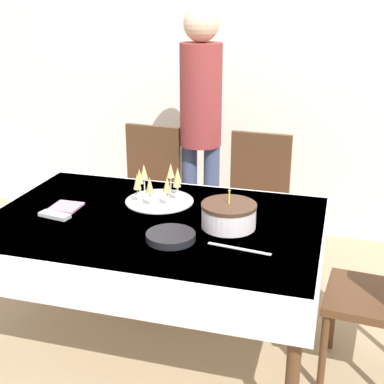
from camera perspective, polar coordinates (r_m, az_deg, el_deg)
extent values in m
plane|color=tan|center=(3.11, -3.78, -15.38)|extent=(12.00, 12.00, 0.00)
cube|color=silver|center=(4.18, 3.80, 13.93)|extent=(8.00, 0.05, 2.70)
cube|color=white|center=(2.75, -4.13, -3.20)|extent=(1.69, 1.12, 0.03)
cube|color=white|center=(2.79, -4.08, -4.90)|extent=(1.72, 1.15, 0.21)
cylinder|color=#51331E|center=(2.37, 10.72, -18.14)|extent=(0.06, 0.06, 0.70)
cylinder|color=#51331E|center=(3.63, -13.03, -4.02)|extent=(0.06, 0.06, 0.70)
cylinder|color=#51331E|center=(3.22, 12.58, -7.22)|extent=(0.06, 0.06, 0.70)
cube|color=#51331E|center=(3.68, -5.31, -1.50)|extent=(0.45, 0.45, 0.04)
cube|color=#51331E|center=(3.75, -4.16, 3.35)|extent=(0.40, 0.07, 0.50)
cylinder|color=#51331E|center=(3.56, -3.84, -6.41)|extent=(0.04, 0.04, 0.43)
cylinder|color=#51331E|center=(3.71, -8.92, -5.45)|extent=(0.04, 0.04, 0.43)
cylinder|color=#51331E|center=(3.85, -1.61, -4.17)|extent=(0.04, 0.04, 0.43)
cylinder|color=#51331E|center=(3.99, -6.39, -3.38)|extent=(0.04, 0.04, 0.43)
cube|color=#51331E|center=(3.49, 6.44, -2.77)|extent=(0.44, 0.44, 0.04)
cube|color=#51331E|center=(3.58, 7.29, 2.36)|extent=(0.40, 0.06, 0.50)
cylinder|color=#51331E|center=(3.40, 8.59, -7.91)|extent=(0.04, 0.04, 0.43)
cylinder|color=#51331E|center=(3.47, 2.71, -7.08)|extent=(0.04, 0.04, 0.43)
cylinder|color=#51331E|center=(3.72, 9.63, -5.40)|extent=(0.04, 0.04, 0.43)
cylinder|color=#51331E|center=(3.79, 4.24, -4.69)|extent=(0.04, 0.04, 0.43)
cube|color=#51331E|center=(2.74, 18.53, -10.69)|extent=(0.46, 0.46, 0.04)
cylinder|color=#51331E|center=(2.72, 13.80, -16.31)|extent=(0.04, 0.04, 0.43)
cylinder|color=#51331E|center=(3.02, 14.78, -12.38)|extent=(0.04, 0.04, 0.43)
cylinder|color=white|center=(2.64, 3.93, -2.68)|extent=(0.27, 0.27, 0.10)
cylinder|color=#4C3323|center=(2.62, 3.97, -1.45)|extent=(0.27, 0.27, 0.02)
cylinder|color=yellow|center=(2.60, 3.99, -0.65)|extent=(0.01, 0.01, 0.06)
sphere|color=#F9CC4C|center=(2.59, 4.01, 0.13)|extent=(0.01, 0.01, 0.01)
cylinder|color=silver|center=(2.98, -3.48, -0.96)|extent=(0.38, 0.38, 0.01)
cylinder|color=silver|center=(2.95, -1.61, -1.00)|extent=(0.05, 0.05, 0.00)
cylinder|color=silver|center=(2.94, -1.61, -0.20)|extent=(0.01, 0.01, 0.08)
cone|color=#E0CC72|center=(2.91, -1.63, 1.37)|extent=(0.04, 0.04, 0.08)
cylinder|color=silver|center=(3.03, -1.53, -0.47)|extent=(0.05, 0.05, 0.00)
cylinder|color=silver|center=(3.01, -1.54, 0.32)|extent=(0.01, 0.01, 0.08)
cone|color=#E0CC72|center=(2.98, -1.55, 1.86)|extent=(0.04, 0.04, 0.08)
cylinder|color=silver|center=(3.10, -2.26, 0.06)|extent=(0.05, 0.05, 0.00)
cylinder|color=silver|center=(3.09, -2.27, 0.84)|extent=(0.01, 0.01, 0.08)
cone|color=#E0CC72|center=(3.06, -2.29, 2.34)|extent=(0.04, 0.04, 0.08)
cylinder|color=silver|center=(3.10, -5.07, -0.06)|extent=(0.05, 0.05, 0.00)
cylinder|color=silver|center=(3.08, -5.09, 0.72)|extent=(0.01, 0.01, 0.08)
cone|color=#E0CC72|center=(3.05, -5.14, 2.22)|extent=(0.04, 0.04, 0.08)
cylinder|color=silver|center=(3.02, -5.54, -0.62)|extent=(0.05, 0.05, 0.00)
cylinder|color=silver|center=(3.00, -5.57, 0.17)|extent=(0.01, 0.01, 0.08)
cone|color=#E0CC72|center=(2.97, -5.63, 1.71)|extent=(0.04, 0.04, 0.08)
cylinder|color=silver|center=(2.93, -5.78, -1.25)|extent=(0.05, 0.05, 0.00)
cylinder|color=silver|center=(2.92, -5.81, -0.44)|extent=(0.01, 0.01, 0.08)
cone|color=#E0CC72|center=(2.89, -5.87, 1.13)|extent=(0.04, 0.04, 0.08)
cylinder|color=silver|center=(2.88, -4.47, -1.67)|extent=(0.05, 0.05, 0.00)
cylinder|color=silver|center=(2.86, -4.49, -0.84)|extent=(0.01, 0.01, 0.08)
cone|color=#E0CC72|center=(2.83, -4.54, 0.77)|extent=(0.04, 0.04, 0.08)
cylinder|color=silver|center=(2.88, -2.64, -1.60)|extent=(0.05, 0.05, 0.00)
cylinder|color=silver|center=(2.86, -2.65, -0.77)|extent=(0.01, 0.01, 0.08)
cone|color=#E0CC72|center=(2.83, -2.68, 0.83)|extent=(0.04, 0.04, 0.08)
cylinder|color=black|center=(2.52, -2.28, -5.06)|extent=(0.23, 0.23, 0.01)
cylinder|color=black|center=(2.51, -2.29, -4.92)|extent=(0.23, 0.23, 0.01)
cylinder|color=black|center=(2.51, -2.29, -4.77)|extent=(0.23, 0.23, 0.01)
cylinder|color=black|center=(2.51, -2.29, -4.63)|extent=(0.23, 0.23, 0.01)
cylinder|color=black|center=(2.51, -2.29, -4.48)|extent=(0.23, 0.23, 0.01)
cube|color=silver|center=(2.44, 5.05, -6.05)|extent=(0.30, 0.06, 0.00)
cube|color=silver|center=(2.85, -14.45, -2.42)|extent=(0.18, 0.09, 0.02)
cube|color=pink|center=(2.96, -13.31, -1.55)|extent=(0.15, 0.15, 0.01)
cylinder|color=#3F4C72|center=(3.81, -0.28, -1.04)|extent=(0.11, 0.11, 0.85)
cylinder|color=#3F4C72|center=(3.77, 2.06, -1.28)|extent=(0.11, 0.11, 0.85)
cylinder|color=maroon|center=(3.58, 0.95, 10.26)|extent=(0.28, 0.28, 0.67)
sphere|color=#D8B293|center=(3.53, 0.99, 17.50)|extent=(0.23, 0.23, 0.23)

